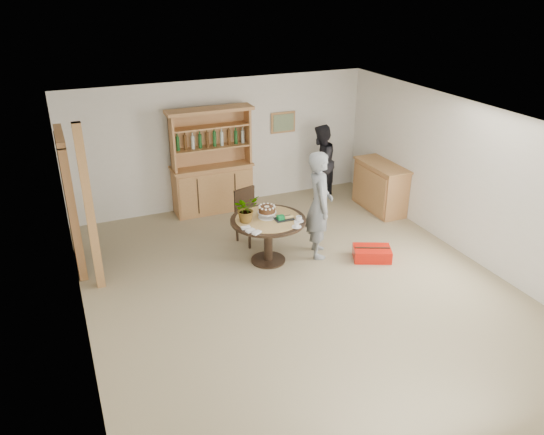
{
  "coord_description": "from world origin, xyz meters",
  "views": [
    {
      "loc": [
        -3.01,
        -6.06,
        4.26
      ],
      "look_at": [
        -0.27,
        0.35,
        1.05
      ],
      "focal_mm": 35.0,
      "sensor_mm": 36.0,
      "label": 1
    }
  ],
  "objects_px": {
    "teen_boy": "(319,205)",
    "red_suitcase": "(372,253)",
    "dining_chair": "(248,212)",
    "sideboard": "(380,187)",
    "adult_person": "(320,162)",
    "dining_table": "(268,227)",
    "hutch": "(212,177)"
  },
  "relations": [
    {
      "from": "teen_boy",
      "to": "red_suitcase",
      "type": "xyz_separation_m",
      "value": [
        0.74,
        -0.51,
        -0.79
      ]
    },
    {
      "from": "teen_boy",
      "to": "dining_chair",
      "type": "bearing_deg",
      "value": 62.23
    },
    {
      "from": "sideboard",
      "to": "adult_person",
      "type": "bearing_deg",
      "value": 129.25
    },
    {
      "from": "dining_chair",
      "to": "sideboard",
      "type": "bearing_deg",
      "value": -11.13
    },
    {
      "from": "sideboard",
      "to": "dining_table",
      "type": "distance_m",
      "value": 3.04
    },
    {
      "from": "red_suitcase",
      "to": "hutch",
      "type": "bearing_deg",
      "value": 145.8
    },
    {
      "from": "sideboard",
      "to": "dining_chair",
      "type": "height_order",
      "value": "dining_chair"
    },
    {
      "from": "sideboard",
      "to": "dining_chair",
      "type": "xyz_separation_m",
      "value": [
        -2.86,
        -0.25,
        0.06
      ]
    },
    {
      "from": "dining_table",
      "to": "teen_boy",
      "type": "bearing_deg",
      "value": -6.71
    },
    {
      "from": "red_suitcase",
      "to": "dining_table",
      "type": "bearing_deg",
      "value": -176.6
    },
    {
      "from": "hutch",
      "to": "adult_person",
      "type": "height_order",
      "value": "hutch"
    },
    {
      "from": "teen_boy",
      "to": "adult_person",
      "type": "xyz_separation_m",
      "value": [
        1.17,
        2.17,
        -0.12
      ]
    },
    {
      "from": "teen_boy",
      "to": "adult_person",
      "type": "height_order",
      "value": "teen_boy"
    },
    {
      "from": "adult_person",
      "to": "red_suitcase",
      "type": "xyz_separation_m",
      "value": [
        -0.44,
        -2.68,
        -0.67
      ]
    },
    {
      "from": "sideboard",
      "to": "adult_person",
      "type": "relative_size",
      "value": 0.82
    },
    {
      "from": "hutch",
      "to": "sideboard",
      "type": "relative_size",
      "value": 1.62
    },
    {
      "from": "sideboard",
      "to": "dining_chair",
      "type": "bearing_deg",
      "value": -174.91
    },
    {
      "from": "sideboard",
      "to": "dining_chair",
      "type": "relative_size",
      "value": 1.33
    },
    {
      "from": "hutch",
      "to": "red_suitcase",
      "type": "distance_m",
      "value": 3.48
    },
    {
      "from": "red_suitcase",
      "to": "teen_boy",
      "type": "bearing_deg",
      "value": 169.76
    },
    {
      "from": "dining_table",
      "to": "red_suitcase",
      "type": "bearing_deg",
      "value": -20.97
    },
    {
      "from": "dining_chair",
      "to": "red_suitcase",
      "type": "bearing_deg",
      "value": -57.94
    },
    {
      "from": "hutch",
      "to": "dining_table",
      "type": "relative_size",
      "value": 1.7
    },
    {
      "from": "teen_boy",
      "to": "adult_person",
      "type": "relative_size",
      "value": 1.16
    },
    {
      "from": "dining_table",
      "to": "adult_person",
      "type": "bearing_deg",
      "value": 45.69
    },
    {
      "from": "hutch",
      "to": "red_suitcase",
      "type": "relative_size",
      "value": 2.87
    },
    {
      "from": "hutch",
      "to": "dining_chair",
      "type": "distance_m",
      "value": 1.51
    },
    {
      "from": "hutch",
      "to": "sideboard",
      "type": "bearing_deg",
      "value": -22.21
    },
    {
      "from": "dining_table",
      "to": "sideboard",
      "type": "bearing_deg",
      "value": 20.86
    },
    {
      "from": "sideboard",
      "to": "teen_boy",
      "type": "xyz_separation_m",
      "value": [
        -1.99,
        -1.18,
        0.42
      ]
    },
    {
      "from": "dining_table",
      "to": "dining_chair",
      "type": "distance_m",
      "value": 0.83
    },
    {
      "from": "dining_chair",
      "to": "dining_table",
      "type": "bearing_deg",
      "value": -104.68
    }
  ]
}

